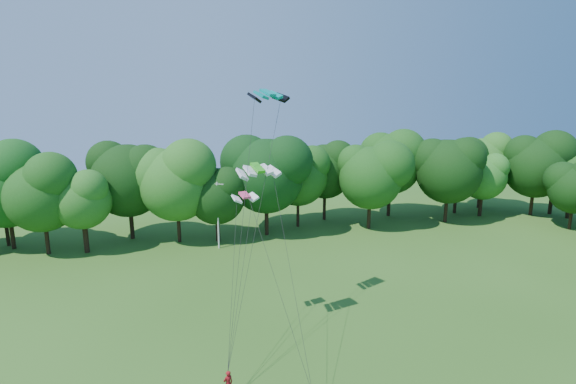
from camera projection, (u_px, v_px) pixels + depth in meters
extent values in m
cylinder|color=silver|center=(218.00, 216.00, 50.38)|extent=(0.19, 0.19, 7.66)
cube|color=silver|center=(217.00, 184.00, 49.59)|extent=(1.43, 0.71, 0.08)
imported|color=maroon|center=(228.00, 384.00, 26.04)|extent=(0.68, 0.55, 1.62)
cube|color=#048D87|center=(268.00, 93.00, 31.64)|extent=(3.17, 2.36, 0.56)
cube|color=green|center=(258.00, 168.00, 30.33)|extent=(3.15, 2.01, 0.60)
cube|color=#E64070|center=(245.00, 195.00, 32.06)|extent=(2.04, 1.38, 0.39)
cylinder|color=#352215|center=(12.00, 228.00, 50.56)|extent=(0.49, 0.49, 4.76)
ellipsoid|color=#134514|center=(4.00, 174.00, 49.21)|extent=(9.52, 9.52, 10.38)
cylinder|color=#302012|center=(267.00, 215.00, 55.50)|extent=(0.46, 0.46, 5.00)
ellipsoid|color=black|center=(266.00, 163.00, 54.08)|extent=(10.00, 10.00, 10.91)
cylinder|color=#362115|center=(480.00, 204.00, 64.31)|extent=(0.40, 0.40, 3.53)
ellipsoid|color=#26641E|center=(484.00, 172.00, 63.31)|extent=(7.06, 7.06, 7.70)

